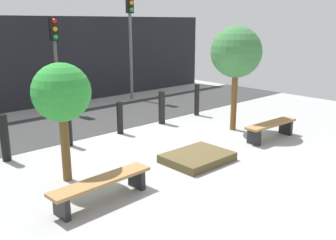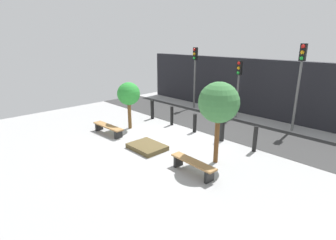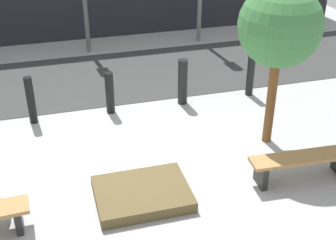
{
  "view_description": "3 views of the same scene",
  "coord_description": "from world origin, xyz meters",
  "px_view_note": "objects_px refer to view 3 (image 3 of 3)",
  "views": [
    {
      "loc": [
        -5.94,
        -6.39,
        3.09
      ],
      "look_at": [
        -0.26,
        -0.24,
        0.89
      ],
      "focal_mm": 40.0,
      "sensor_mm": 36.0,
      "label": 1
    },
    {
      "loc": [
        7.86,
        -7.26,
        4.36
      ],
      "look_at": [
        0.5,
        -0.22,
        1.22
      ],
      "focal_mm": 28.0,
      "sensor_mm": 36.0,
      "label": 2
    },
    {
      "loc": [
        -1.19,
        -6.71,
        4.75
      ],
      "look_at": [
        0.4,
        -1.01,
        1.41
      ],
      "focal_mm": 50.0,
      "sensor_mm": 36.0,
      "label": 3
    }
  ],
  "objects_px": {
    "planter_bed": "(142,194)",
    "bollard_far_right": "(251,73)",
    "bollard_left": "(31,100)",
    "bollard_right": "(183,82)",
    "tree_behind_right_bench": "(280,27)",
    "bench_right": "(302,162)",
    "bollard_center": "(110,93)"
  },
  "relations": [
    {
      "from": "bench_right",
      "to": "bollard_right",
      "type": "distance_m",
      "value": 3.39
    },
    {
      "from": "planter_bed",
      "to": "bollard_left",
      "type": "height_order",
      "value": "bollard_left"
    },
    {
      "from": "bench_right",
      "to": "tree_behind_right_bench",
      "type": "xyz_separation_m",
      "value": [
        -0.0,
        1.27,
        1.91
      ]
    },
    {
      "from": "bench_right",
      "to": "bollard_left",
      "type": "distance_m",
      "value": 5.34
    },
    {
      "from": "bollard_left",
      "to": "bollard_right",
      "type": "distance_m",
      "value": 3.18
    },
    {
      "from": "bollard_left",
      "to": "bollard_right",
      "type": "relative_size",
      "value": 0.99
    },
    {
      "from": "bench_right",
      "to": "bollard_far_right",
      "type": "distance_m",
      "value": 3.24
    },
    {
      "from": "planter_bed",
      "to": "bollard_left",
      "type": "distance_m",
      "value": 3.42
    },
    {
      "from": "tree_behind_right_bench",
      "to": "bollard_far_right",
      "type": "distance_m",
      "value": 2.62
    },
    {
      "from": "planter_bed",
      "to": "tree_behind_right_bench",
      "type": "distance_m",
      "value": 3.6
    },
    {
      "from": "tree_behind_right_bench",
      "to": "bench_right",
      "type": "bearing_deg",
      "value": -90.0
    },
    {
      "from": "planter_bed",
      "to": "bench_right",
      "type": "bearing_deg",
      "value": -4.26
    },
    {
      "from": "planter_bed",
      "to": "bollard_far_right",
      "type": "distance_m",
      "value": 4.39
    },
    {
      "from": "bench_right",
      "to": "tree_behind_right_bench",
      "type": "bearing_deg",
      "value": 92.82
    },
    {
      "from": "tree_behind_right_bench",
      "to": "bollard_center",
      "type": "relative_size",
      "value": 3.28
    },
    {
      "from": "bollard_center",
      "to": "bollard_far_right",
      "type": "xyz_separation_m",
      "value": [
        3.18,
        0.0,
        0.08
      ]
    },
    {
      "from": "tree_behind_right_bench",
      "to": "bollard_right",
      "type": "relative_size",
      "value": 2.94
    },
    {
      "from": "bollard_left",
      "to": "tree_behind_right_bench",
      "type": "bearing_deg",
      "value": -24.27
    },
    {
      "from": "bench_right",
      "to": "bollard_right",
      "type": "height_order",
      "value": "bollard_right"
    },
    {
      "from": "planter_bed",
      "to": "bollard_right",
      "type": "bearing_deg",
      "value": 62.06
    },
    {
      "from": "bollard_right",
      "to": "bollard_far_right",
      "type": "relative_size",
      "value": 0.95
    },
    {
      "from": "bollard_center",
      "to": "tree_behind_right_bench",
      "type": "bearing_deg",
      "value": -35.69
    },
    {
      "from": "bollard_left",
      "to": "bollard_right",
      "type": "xyz_separation_m",
      "value": [
        3.18,
        0.0,
        0.01
      ]
    },
    {
      "from": "bench_right",
      "to": "bollard_center",
      "type": "relative_size",
      "value": 1.99
    },
    {
      "from": "bollard_left",
      "to": "bollard_right",
      "type": "height_order",
      "value": "bollard_right"
    },
    {
      "from": "bollard_right",
      "to": "bollard_far_right",
      "type": "xyz_separation_m",
      "value": [
        1.59,
        0.0,
        0.03
      ]
    },
    {
      "from": "planter_bed",
      "to": "bollard_far_right",
      "type": "xyz_separation_m",
      "value": [
        3.18,
        3.0,
        0.44
      ]
    },
    {
      "from": "bench_right",
      "to": "bollard_right",
      "type": "xyz_separation_m",
      "value": [
        -1.09,
        3.2,
        0.18
      ]
    },
    {
      "from": "tree_behind_right_bench",
      "to": "planter_bed",
      "type": "bearing_deg",
      "value": -158.21
    },
    {
      "from": "planter_bed",
      "to": "bollard_right",
      "type": "xyz_separation_m",
      "value": [
        1.59,
        3.0,
        0.41
      ]
    },
    {
      "from": "bollard_left",
      "to": "bollard_center",
      "type": "bearing_deg",
      "value": 0.0
    },
    {
      "from": "planter_bed",
      "to": "bollard_far_right",
      "type": "height_order",
      "value": "bollard_far_right"
    }
  ]
}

